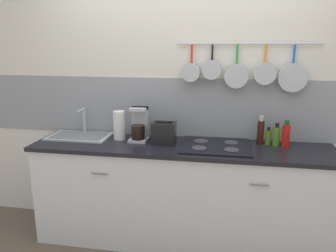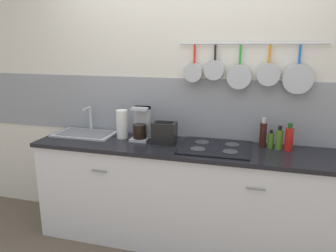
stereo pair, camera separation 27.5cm
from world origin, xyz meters
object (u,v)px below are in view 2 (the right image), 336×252
object	(u,v)px
toaster	(164,133)
bottle_dish_soap	(279,139)
paper_towel_roll	(122,124)
bottle_olive_oil	(289,139)
bottle_hot_sauce	(271,140)
coffee_maker	(141,126)
bottle_vinegar	(263,134)

from	to	relation	value
toaster	bottle_dish_soap	size ratio (longest dim) A/B	1.10
paper_towel_roll	bottle_dish_soap	xyz separation A→B (m)	(1.37, 0.04, -0.04)
paper_towel_roll	bottle_dish_soap	bearing A→B (deg)	1.57
bottle_olive_oil	bottle_hot_sauce	bearing A→B (deg)	166.85
bottle_olive_oil	paper_towel_roll	bearing A→B (deg)	-179.07
toaster	bottle_hot_sauce	size ratio (longest dim) A/B	1.40
coffee_maker	bottle_hot_sauce	size ratio (longest dim) A/B	1.94
bottle_hot_sauce	coffee_maker	bearing A→B (deg)	-177.03
bottle_vinegar	bottle_dish_soap	xyz separation A→B (m)	(0.13, -0.03, -0.02)
bottle_vinegar	bottle_dish_soap	bearing A→B (deg)	-12.13
paper_towel_roll	coffee_maker	xyz separation A→B (m)	(0.19, -0.00, -0.01)
coffee_maker	toaster	bearing A→B (deg)	-14.53
toaster	bottle_vinegar	distance (m)	0.83
toaster	bottle_hot_sauce	bearing A→B (deg)	7.65
coffee_maker	bottle_dish_soap	size ratio (longest dim) A/B	1.52
toaster	bottle_vinegar	world-z (taller)	bottle_vinegar
bottle_vinegar	bottle_hot_sauce	size ratio (longest dim) A/B	1.62
toaster	bottle_hot_sauce	xyz separation A→B (m)	(0.88, 0.12, -0.03)
bottle_vinegar	bottle_hot_sauce	bearing A→B (deg)	-8.45
coffee_maker	toaster	distance (m)	0.24
paper_towel_roll	bottle_vinegar	xyz separation A→B (m)	(1.24, 0.07, -0.02)
coffee_maker	bottle_olive_oil	xyz separation A→B (m)	(1.25, 0.03, -0.02)
bottle_olive_oil	coffee_maker	bearing A→B (deg)	-178.83
bottle_vinegar	bottle_olive_oil	size ratio (longest dim) A/B	1.10
coffee_maker	bottle_hot_sauce	xyz separation A→B (m)	(1.12, 0.06, -0.06)
toaster	bottle_dish_soap	distance (m)	0.95
bottle_vinegar	paper_towel_roll	bearing A→B (deg)	-176.99
bottle_vinegar	bottle_olive_oil	bearing A→B (deg)	-11.66
coffee_maker	toaster	xyz separation A→B (m)	(0.23, -0.06, -0.03)
toaster	paper_towel_roll	bearing A→B (deg)	171.48
bottle_vinegar	bottle_dish_soap	size ratio (longest dim) A/B	1.27
paper_towel_roll	bottle_vinegar	size ratio (longest dim) A/B	1.04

